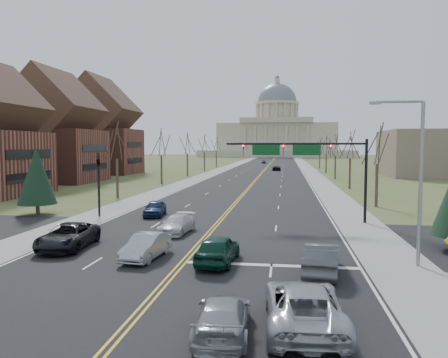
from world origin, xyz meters
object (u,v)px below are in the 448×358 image
(car_nb_outer_second, at_px, (304,305))
(car_nb_inner_second, at_px, (223,316))
(car_far_nb, at_px, (276,168))
(car_nb_outer_lead, at_px, (322,259))
(car_sb_outer_lead, at_px, (68,236))
(signal_left, at_px, (99,177))
(car_sb_outer_second, at_px, (155,208))
(car_far_sb, at_px, (264,162))
(signal_mast, at_px, (306,156))
(car_nb_inner_lead, at_px, (218,249))
(street_light, at_px, (416,172))
(car_sb_inner_lead, at_px, (146,246))
(car_sb_inner_second, at_px, (177,224))

(car_nb_outer_second, distance_m, car_nb_inner_second, 3.02)
(car_far_nb, bearing_deg, car_nb_outer_lead, 90.68)
(car_nb_outer_second, height_order, car_sb_outer_lead, car_nb_outer_second)
(signal_left, bearing_deg, car_sb_outer_second, 13.15)
(car_far_nb, bearing_deg, car_far_sb, -84.98)
(signal_mast, relative_size, car_nb_inner_second, 2.63)
(car_nb_inner_second, bearing_deg, car_nb_inner_lead, -83.47)
(car_nb_inner_lead, distance_m, car_far_nb, 93.54)
(car_sb_outer_lead, bearing_deg, car_nb_outer_lead, -16.90)
(car_nb_inner_lead, bearing_deg, signal_left, -43.57)
(car_nb_outer_second, xyz_separation_m, car_far_sb, (-8.86, 148.61, -0.16))
(street_light, bearing_deg, signal_mast, 111.41)
(car_nb_outer_lead, bearing_deg, signal_mast, -82.30)
(street_light, distance_m, car_sb_outer_second, 24.59)
(car_nb_outer_lead, bearing_deg, car_nb_inner_second, 70.35)
(car_sb_inner_lead, bearing_deg, car_nb_outer_second, -38.62)
(car_sb_inner_second, bearing_deg, car_sb_inner_lead, -83.99)
(car_nb_inner_second, bearing_deg, car_far_sb, -91.04)
(street_light, xyz_separation_m, car_nb_inner_lead, (-10.76, -0.99, -4.39))
(street_light, height_order, car_nb_outer_lead, street_light)
(car_nb_outer_second, bearing_deg, car_sb_outer_lead, -38.51)
(car_nb_inner_second, distance_m, car_sb_outer_second, 26.84)
(car_nb_inner_second, relative_size, car_far_nb, 0.97)
(car_far_sb, bearing_deg, car_nb_inner_lead, -87.24)
(car_sb_inner_lead, distance_m, car_far_nb, 93.28)
(car_nb_inner_lead, height_order, car_nb_inner_second, car_nb_inner_lead)
(car_nb_outer_second, bearing_deg, signal_left, -54.71)
(car_nb_inner_lead, distance_m, car_nb_inner_second, 9.37)
(car_nb_inner_lead, bearing_deg, signal_mast, -107.19)
(signal_left, bearing_deg, car_nb_inner_lead, -47.06)
(car_nb_outer_second, bearing_deg, car_nb_inner_lead, -64.56)
(signal_left, bearing_deg, car_far_sb, 85.89)
(car_nb_outer_second, relative_size, car_sb_outer_lead, 1.05)
(signal_mast, xyz_separation_m, car_sb_inner_lead, (-9.79, -14.06, -5.02))
(car_nb_inner_lead, xyz_separation_m, car_nb_outer_second, (4.44, -8.18, 0.00))
(signal_left, bearing_deg, signal_mast, -0.00)
(car_sb_outer_second, bearing_deg, signal_mast, -10.99)
(signal_left, height_order, car_nb_inner_second, signal_left)
(signal_mast, relative_size, car_sb_outer_second, 2.84)
(signal_left, height_order, car_far_nb, signal_left)
(car_nb_inner_second, height_order, car_far_sb, car_nb_inner_second)
(car_far_sb, bearing_deg, car_sb_outer_lead, -91.42)
(car_nb_inner_lead, xyz_separation_m, car_sb_inner_lead, (-4.33, 0.43, -0.09))
(signal_left, relative_size, street_light, 0.66)
(car_nb_inner_lead, bearing_deg, car_sb_outer_second, -58.15)
(street_light, distance_m, car_nb_inner_second, 14.45)
(car_nb_inner_second, bearing_deg, car_sb_inner_lead, -61.77)
(signal_left, bearing_deg, car_far_nb, 79.41)
(car_nb_inner_second, bearing_deg, street_light, -135.21)
(signal_left, xyz_separation_m, car_nb_outer_lead, (19.11, -15.75, -2.91))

